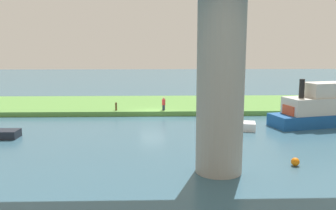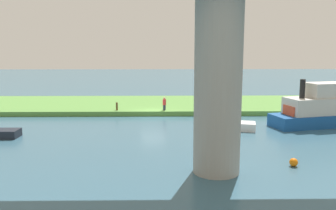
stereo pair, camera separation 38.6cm
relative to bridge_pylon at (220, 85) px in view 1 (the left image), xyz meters
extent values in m
plane|color=#386075|center=(4.00, -16.35, -4.94)|extent=(160.00, 160.00, 0.00)
cube|color=#5B9342|center=(4.00, -22.35, -4.69)|extent=(80.00, 12.00, 0.50)
cylinder|color=#9E998E|center=(0.00, 0.00, 0.00)|extent=(2.62, 2.62, 9.89)
cylinder|color=#2D334C|center=(2.84, -17.20, -4.17)|extent=(0.29, 0.29, 0.55)
cylinder|color=red|center=(2.84, -17.20, -3.59)|extent=(0.46, 0.46, 0.60)
sphere|color=tan|center=(2.84, -17.20, -3.17)|extent=(0.24, 0.24, 0.24)
cylinder|color=brown|center=(7.81, -17.20, -4.03)|extent=(0.20, 0.20, 0.82)
cube|color=#195199|center=(-10.87, -11.69, -4.39)|extent=(8.76, 4.69, 1.11)
cube|color=beige|center=(-11.32, -11.80, -3.09)|extent=(7.08, 4.02, 1.48)
cube|color=beige|center=(-11.95, -11.96, -1.70)|extent=(4.55, 3.05, 1.30)
cylinder|color=black|center=(-9.25, -11.30, -1.52)|extent=(0.46, 0.46, 1.67)
cube|color=#D84C2D|center=(-8.71, -11.16, -3.42)|extent=(1.84, 1.97, 0.83)
cube|color=white|center=(-2.76, -10.42, -4.61)|extent=(4.58, 2.48, 0.68)
cube|color=silver|center=(-2.19, -10.55, -3.88)|extent=(1.80, 1.55, 0.77)
sphere|color=orange|center=(-4.76, -0.85, -4.69)|extent=(0.50, 0.50, 0.50)
camera|label=1|loc=(3.42, 18.98, 2.03)|focal=37.42mm
camera|label=2|loc=(3.03, 18.99, 2.03)|focal=37.42mm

